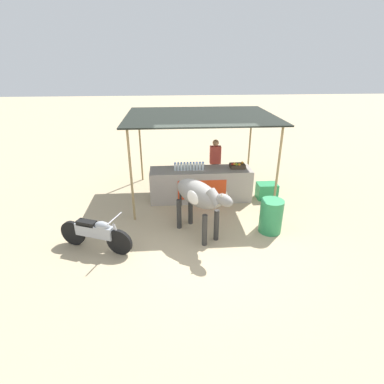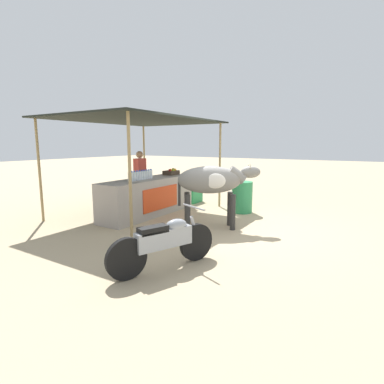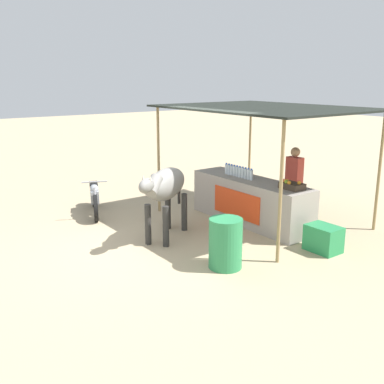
{
  "view_description": "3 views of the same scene",
  "coord_description": "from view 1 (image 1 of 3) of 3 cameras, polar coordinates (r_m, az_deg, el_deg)",
  "views": [
    {
      "loc": [
        -0.89,
        -6.07,
        3.96
      ],
      "look_at": [
        -0.35,
        1.08,
        0.74
      ],
      "focal_mm": 28.0,
      "sensor_mm": 36.0,
      "label": 1
    },
    {
      "loc": [
        -6.02,
        -2.83,
        1.87
      ],
      "look_at": [
        0.04,
        0.88,
        0.71
      ],
      "focal_mm": 28.0,
      "sensor_mm": 36.0,
      "label": 2
    },
    {
      "loc": [
        6.8,
        -4.36,
        3.07
      ],
      "look_at": [
        -0.29,
        0.84,
        0.83
      ],
      "focal_mm": 42.0,
      "sensor_mm": 36.0,
      "label": 3
    }
  ],
  "objects": [
    {
      "name": "ground_plane",
      "position": [
        7.3,
        3.4,
        -8.7
      ],
      "size": [
        60.0,
        60.0,
        0.0
      ],
      "primitive_type": "plane",
      "color": "tan"
    },
    {
      "name": "stall_counter",
      "position": [
        9.02,
        1.66,
        1.47
      ],
      "size": [
        3.0,
        0.82,
        0.96
      ],
      "color": "#9E9389",
      "rests_on": "ground"
    },
    {
      "name": "stall_awning",
      "position": [
        8.76,
        1.61,
        13.82
      ],
      "size": [
        4.2,
        3.2,
        2.48
      ],
      "color": "black",
      "rests_on": "ground"
    },
    {
      "name": "water_bottle_row",
      "position": [
        8.73,
        -0.55,
        4.88
      ],
      "size": [
        0.88,
        0.07,
        0.25
      ],
      "color": "silver",
      "rests_on": "stall_counter"
    },
    {
      "name": "fruit_crate",
      "position": [
        9.04,
        8.62,
        4.99
      ],
      "size": [
        0.44,
        0.32,
        0.18
      ],
      "color": "#3F3326",
      "rests_on": "stall_counter"
    },
    {
      "name": "vendor_behind_counter",
      "position": [
        9.65,
        4.41,
        5.3
      ],
      "size": [
        0.34,
        0.22,
        1.65
      ],
      "color": "#383842",
      "rests_on": "ground"
    },
    {
      "name": "cooler_box",
      "position": [
        9.44,
        14.04,
        0.21
      ],
      "size": [
        0.6,
        0.44,
        0.48
      ],
      "primitive_type": "cube",
      "color": "#268C4C",
      "rests_on": "ground"
    },
    {
      "name": "water_barrel",
      "position": [
        7.59,
        14.81,
        -4.46
      ],
      "size": [
        0.56,
        0.56,
        0.85
      ],
      "primitive_type": "cylinder",
      "color": "#2D8C51",
      "rests_on": "ground"
    },
    {
      "name": "cow",
      "position": [
        6.93,
        1.32,
        -0.82
      ],
      "size": [
        1.33,
        1.71,
        1.44
      ],
      "color": "gray",
      "rests_on": "ground"
    },
    {
      "name": "motorcycle_parked",
      "position": [
        7.01,
        -17.88,
        -7.39
      ],
      "size": [
        1.7,
        0.85,
        0.9
      ],
      "color": "black",
      "rests_on": "ground"
    }
  ]
}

